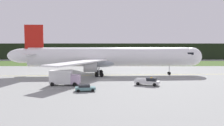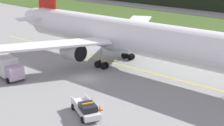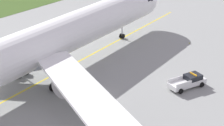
% 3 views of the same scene
% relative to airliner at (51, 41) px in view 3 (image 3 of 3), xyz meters
% --- Properties ---
extents(ground, '(320.00, 320.00, 0.00)m').
position_rel_airliner_xyz_m(ground, '(-0.74, -9.17, -5.45)').
color(ground, gray).
extents(taxiway_centerline_main, '(77.23, 5.30, 0.01)m').
position_rel_airliner_xyz_m(taxiway_centerline_main, '(0.49, 0.03, -5.45)').
color(taxiway_centerline_main, yellow).
rests_on(taxiway_centerline_main, ground).
extents(airliner, '(59.12, 46.59, 15.13)m').
position_rel_airliner_xyz_m(airliner, '(0.00, 0.00, 0.00)').
color(airliner, white).
rests_on(airliner, ground).
extents(ops_pickup_truck, '(5.91, 3.84, 1.94)m').
position_rel_airliner_xyz_m(ops_pickup_truck, '(9.33, -17.76, -4.55)').
color(ops_pickup_truck, silver).
rests_on(ops_pickup_truck, ground).
extents(apron_cone, '(0.56, 0.56, 0.70)m').
position_rel_airliner_xyz_m(apron_cone, '(9.49, -15.59, -5.11)').
color(apron_cone, black).
rests_on(apron_cone, ground).
extents(taxiway_edge_light_east, '(0.12, 0.12, 0.44)m').
position_rel_airliner_xyz_m(taxiway_edge_light_east, '(24.27, -10.05, -5.21)').
color(taxiway_edge_light_east, yellow).
rests_on(taxiway_edge_light_east, ground).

